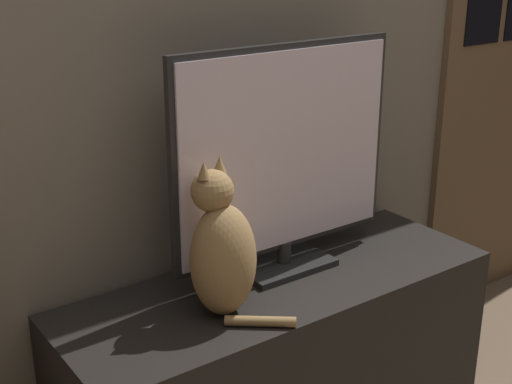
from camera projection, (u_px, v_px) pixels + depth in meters
name	position (u px, v px, depth m)	size (l,w,h in m)	color
wall_back	(224.00, 9.00, 2.09)	(4.80, 0.05, 2.60)	#756B5B
tv_stand	(279.00, 356.00, 2.23)	(1.37, 0.48, 0.52)	black
tv	(285.00, 158.00, 2.11)	(0.77, 0.18, 0.70)	black
cat	(221.00, 252.00, 1.91)	(0.24, 0.30, 0.44)	#997547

